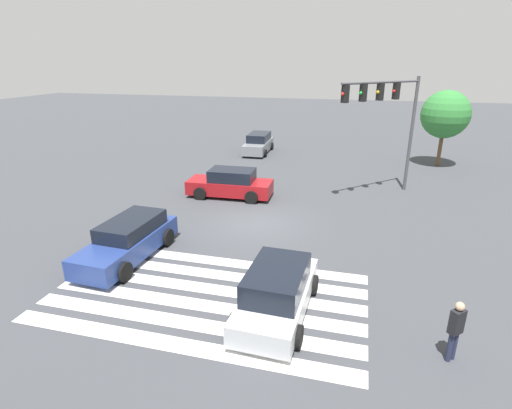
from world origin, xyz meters
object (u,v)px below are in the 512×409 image
object	(u,v)px
car_0	(230,184)
car_4	(258,144)
car_2	(129,240)
traffic_signal_mast	(389,108)
tree_corner_a	(445,114)
car_3	(277,292)
pedestrian	(456,328)

from	to	relation	value
car_0	car_4	bearing A→B (deg)	-85.54
car_2	traffic_signal_mast	bearing A→B (deg)	140.04
car_4	car_0	bearing A→B (deg)	4.79
car_2	tree_corner_a	world-z (taller)	tree_corner_a
car_3	pedestrian	bearing A→B (deg)	-98.16
traffic_signal_mast	car_4	world-z (taller)	traffic_signal_mast
car_4	pedestrian	world-z (taller)	pedestrian
car_3	pedestrian	world-z (taller)	pedestrian
car_3	tree_corner_a	size ratio (longest dim) A/B	0.84
tree_corner_a	car_0	bearing A→B (deg)	-140.23
pedestrian	car_0	bearing A→B (deg)	-2.45
car_3	tree_corner_a	xyz separation A→B (m)	(7.59, 20.26, 2.91)
car_4	tree_corner_a	world-z (taller)	tree_corner_a
car_0	tree_corner_a	world-z (taller)	tree_corner_a
car_2	pedestrian	bearing A→B (deg)	77.99
car_0	pedestrian	xyz separation A→B (m)	(9.43, -10.87, 0.21)
car_0	car_4	xyz separation A→B (m)	(-1.25, 11.21, 0.01)
car_2	car_3	distance (m)	6.58
car_0	car_2	xyz separation A→B (m)	(-1.51, -7.93, -0.01)
tree_corner_a	car_4	bearing A→B (deg)	175.93
car_0	pedestrian	world-z (taller)	pedestrian
traffic_signal_mast	car_0	size ratio (longest dim) A/B	1.36
traffic_signal_mast	pedestrian	xyz separation A→B (m)	(1.38, -13.20, -3.88)
car_0	traffic_signal_mast	bearing A→B (deg)	-165.80
pedestrian	tree_corner_a	distance (m)	21.49
car_2	car_4	size ratio (longest dim) A/B	1.08
car_2	tree_corner_a	size ratio (longest dim) A/B	0.92
car_0	pedestrian	distance (m)	14.39
car_4	tree_corner_a	size ratio (longest dim) A/B	0.85
car_3	car_4	distance (m)	22.06
car_0	pedestrian	size ratio (longest dim) A/B	2.76
traffic_signal_mast	car_2	bearing A→B (deg)	1.99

